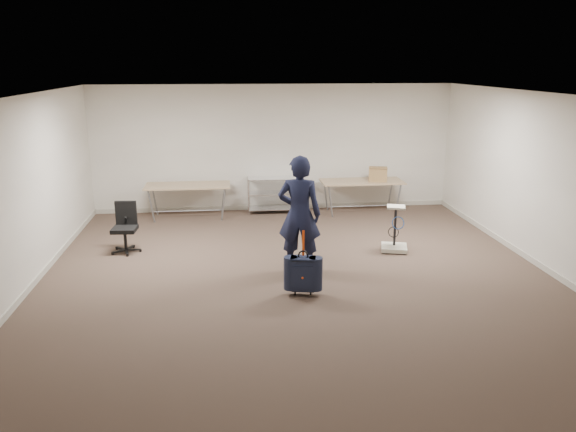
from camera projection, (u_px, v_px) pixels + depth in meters
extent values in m
plane|color=#3F2F26|center=(300.00, 283.00, 8.57)|extent=(9.00, 9.00, 0.00)
plane|color=beige|center=(274.00, 148.00, 12.52)|extent=(8.00, 0.00, 8.00)
plane|color=beige|center=(385.00, 339.00, 3.89)|extent=(8.00, 0.00, 8.00)
plane|color=beige|center=(15.00, 201.00, 7.78)|extent=(0.00, 9.00, 9.00)
plane|color=beige|center=(558.00, 187.00, 8.63)|extent=(0.00, 9.00, 9.00)
plane|color=white|center=(301.00, 96.00, 7.83)|extent=(8.00, 8.00, 0.00)
cube|color=#BAB7A8|center=(274.00, 207.00, 12.86)|extent=(8.00, 0.02, 0.10)
cube|color=#BAB7A8|center=(27.00, 291.00, 8.14)|extent=(0.02, 9.00, 0.10)
cube|color=#BAB7A8|center=(546.00, 269.00, 8.99)|extent=(0.02, 9.00, 0.10)
cube|color=tan|center=(188.00, 185.00, 11.97)|extent=(1.80, 0.75, 0.03)
cylinder|color=gray|center=(189.00, 211.00, 12.12)|extent=(1.50, 0.02, 0.02)
cylinder|color=gray|center=(151.00, 206.00, 11.70)|extent=(0.13, 0.04, 0.69)
cylinder|color=gray|center=(223.00, 205.00, 11.86)|extent=(0.13, 0.04, 0.69)
cylinder|color=gray|center=(155.00, 200.00, 12.27)|extent=(0.13, 0.04, 0.69)
cylinder|color=gray|center=(223.00, 198.00, 12.43)|extent=(0.13, 0.04, 0.69)
cube|color=tan|center=(362.00, 181.00, 12.37)|extent=(1.80, 0.75, 0.03)
cylinder|color=gray|center=(361.00, 206.00, 12.52)|extent=(1.50, 0.02, 0.02)
cylinder|color=gray|center=(331.00, 202.00, 12.10)|extent=(0.13, 0.04, 0.69)
cylinder|color=gray|center=(398.00, 200.00, 12.26)|extent=(0.13, 0.04, 0.69)
cylinder|color=gray|center=(326.00, 195.00, 12.68)|extent=(0.13, 0.04, 0.69)
cylinder|color=gray|center=(390.00, 194.00, 12.84)|extent=(0.13, 0.04, 0.69)
cylinder|color=silver|center=(249.00, 198.00, 12.21)|extent=(0.02, 0.02, 0.80)
cylinder|color=silver|center=(303.00, 196.00, 12.34)|extent=(0.02, 0.02, 0.80)
cylinder|color=silver|center=(248.00, 193.00, 12.65)|extent=(0.02, 0.02, 0.80)
cylinder|color=silver|center=(301.00, 192.00, 12.77)|extent=(0.02, 0.02, 0.80)
cube|color=silver|center=(275.00, 208.00, 12.57)|extent=(1.20, 0.45, 0.02)
cube|color=silver|center=(275.00, 193.00, 12.48)|extent=(1.20, 0.45, 0.02)
cube|color=silver|center=(275.00, 178.00, 12.39)|extent=(1.20, 0.45, 0.01)
imported|color=black|center=(299.00, 214.00, 8.84)|extent=(0.78, 0.61, 1.88)
cube|color=#161A31|center=(303.00, 273.00, 8.03)|extent=(0.39, 0.27, 0.49)
cube|color=black|center=(303.00, 289.00, 8.11)|extent=(0.34, 0.20, 0.03)
cylinder|color=black|center=(295.00, 293.00, 8.12)|extent=(0.04, 0.07, 0.07)
cylinder|color=black|center=(311.00, 293.00, 8.10)|extent=(0.04, 0.07, 0.07)
torus|color=black|center=(303.00, 255.00, 7.96)|extent=(0.15, 0.05, 0.15)
cube|color=#F9470D|center=(303.00, 243.00, 7.93)|extent=(0.03, 0.01, 0.37)
cylinder|color=black|center=(126.00, 250.00, 9.95)|extent=(0.54, 0.54, 0.08)
cylinder|color=black|center=(125.00, 240.00, 9.91)|extent=(0.05, 0.05, 0.36)
cube|color=black|center=(125.00, 229.00, 9.85)|extent=(0.44, 0.44, 0.07)
cube|color=black|center=(126.00, 213.00, 9.98)|extent=(0.38, 0.08, 0.43)
cube|color=silver|center=(394.00, 248.00, 10.02)|extent=(0.55, 0.55, 0.07)
cylinder|color=black|center=(387.00, 253.00, 9.84)|extent=(0.05, 0.05, 0.04)
cylinder|color=black|center=(394.00, 226.00, 9.96)|extent=(0.04, 0.04, 0.72)
cube|color=silver|center=(396.00, 207.00, 9.82)|extent=(0.37, 0.34, 0.04)
torus|color=blue|center=(399.00, 223.00, 9.83)|extent=(0.25, 0.15, 0.22)
cube|color=olive|center=(378.00, 174.00, 12.32)|extent=(0.46, 0.39, 0.30)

